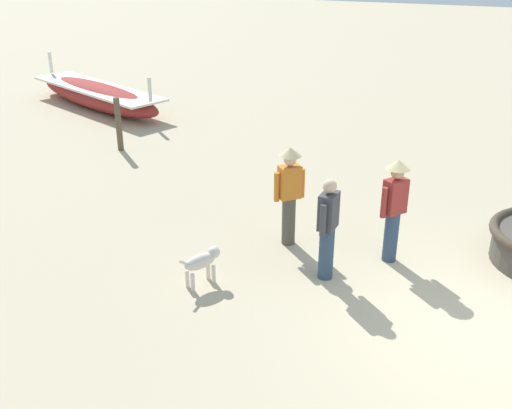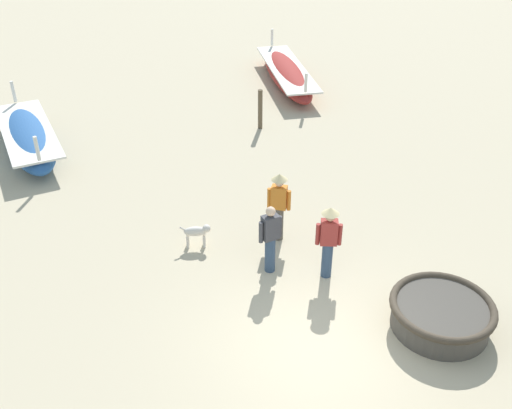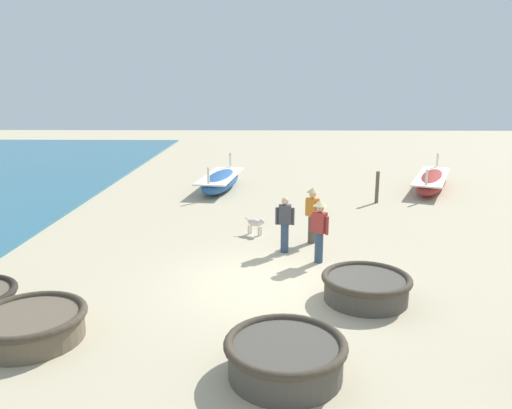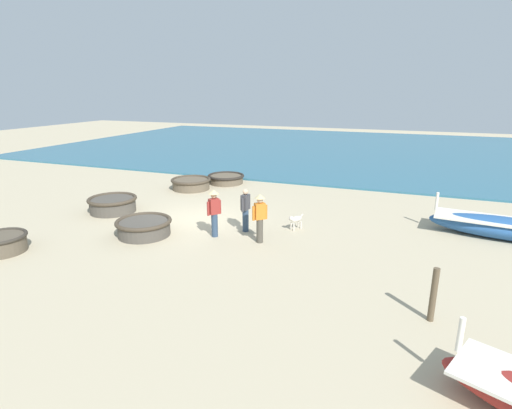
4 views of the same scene
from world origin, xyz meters
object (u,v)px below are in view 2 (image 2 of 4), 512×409
Objects in this scene: long_boat_red_hull at (29,137)px; fisherman_hauling at (329,238)px; long_boat_blue_hull at (287,74)px; fisherman_standing_left at (270,238)px; dog at (197,232)px; mooring_post_shoreline at (260,109)px; coracle_front_left at (441,314)px; fisherman_by_coracle at (279,202)px.

fisherman_hauling is (3.40, -9.33, 0.57)m from long_boat_red_hull.
fisherman_hauling reaches higher than long_boat_blue_hull.
fisherman_standing_left is at bearing -128.27° from long_boat_blue_hull.
fisherman_standing_left reaches higher than dog.
long_boat_blue_hull is at bearing 41.73° from mooring_post_shoreline.
long_boat_red_hull is at bearing 109.64° from coracle_front_left.
fisherman_hauling is at bearing -122.27° from long_boat_blue_hull.
long_boat_red_hull is 8.91m from fisherman_standing_left.
fisherman_by_coracle is 1.92m from dog.
long_boat_blue_hull reaches higher than dog.
long_boat_red_hull reaches higher than long_boat_blue_hull.
long_boat_red_hull is at bearing 110.00° from fisherman_hauling.
coracle_front_left is 4.15m from fisherman_by_coracle.
long_boat_blue_hull is 4.48× the size of mooring_post_shoreline.
long_boat_blue_hull is at bearing 42.66° from dog.
long_boat_red_hull reaches higher than mooring_post_shoreline.
fisherman_by_coracle is at bearing -120.37° from mooring_post_shoreline.
coracle_front_left is at bearing -70.36° from long_boat_red_hull.
long_boat_red_hull is 9.95m from fisherman_hauling.
fisherman_by_coracle is at bearing -66.36° from long_boat_red_hull.
mooring_post_shoreline is at bearing 66.31° from fisherman_hauling.
fisherman_by_coracle is (-6.04, -7.86, 0.58)m from long_boat_blue_hull.
fisherman_hauling is at bearing -88.76° from fisherman_by_coracle.
long_boat_red_hull is 3.92× the size of mooring_post_shoreline.
mooring_post_shoreline is (-3.01, -2.69, 0.26)m from long_boat_blue_hull.
coracle_front_left is 12.97m from long_boat_blue_hull.
fisherman_by_coracle is at bearing 45.75° from fisherman_standing_left.
fisherman_standing_left is 7.16m from mooring_post_shoreline.
coracle_front_left is 0.39× the size of long_boat_red_hull.
fisherman_standing_left is 1.87m from dog.
long_boat_blue_hull is 10.47m from dog.
mooring_post_shoreline is at bearing -21.42° from long_boat_red_hull.
coracle_front_left is 3.15× the size of dog.
fisherman_by_coracle reaches higher than mooring_post_shoreline.
coracle_front_left reaches higher than dog.
fisherman_standing_left reaches higher than mooring_post_shoreline.
fisherman_hauling is at bearing -54.92° from dog.
mooring_post_shoreline is at bearing 43.24° from dog.
long_boat_blue_hull is at bearing 52.45° from fisherman_by_coracle.
fisherman_by_coracle is 6.00m from mooring_post_shoreline.
long_boat_blue_hull is 11.26m from fisherman_hauling.
mooring_post_shoreline reaches higher than dog.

